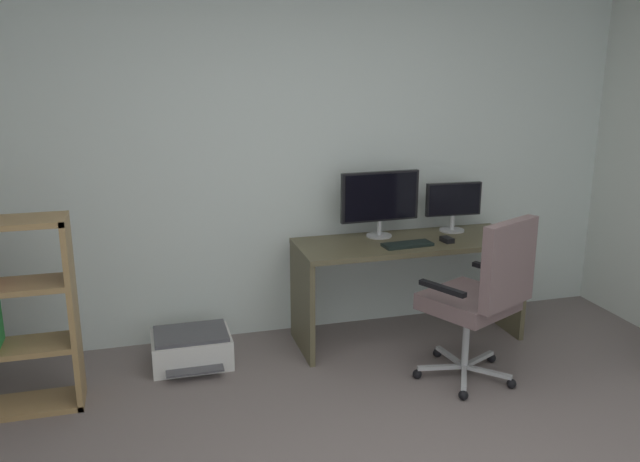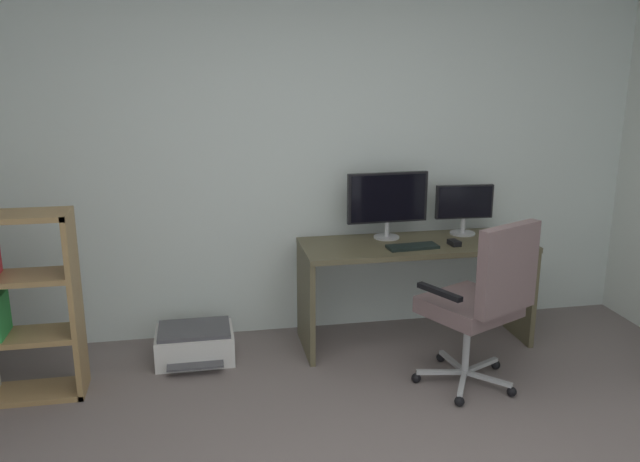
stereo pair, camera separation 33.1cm
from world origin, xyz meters
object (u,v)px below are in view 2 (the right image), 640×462
printer (195,344)px  keyboard (413,247)px  desk (415,268)px  office_chair (483,297)px  monitor_secondary (464,205)px  computer_mouse (454,243)px  monitor_main (388,200)px

printer → keyboard: bearing=-4.4°
desk → keyboard: 0.24m
office_chair → printer: (-1.68, 0.73, -0.48)m
desk → printer: size_ratio=3.10×
monitor_secondary → computer_mouse: monitor_secondary is taller
desk → computer_mouse: bearing=-25.6°
desk → office_chair: 0.76m
desk → office_chair: size_ratio=1.48×
desk → monitor_secondary: size_ratio=3.79×
desk → printer: bearing=-179.5°
monitor_main → monitor_secondary: bearing=0.0°
computer_mouse → office_chair: size_ratio=0.09×
keyboard → office_chair: size_ratio=0.32×
monitor_main → office_chair: monitor_main is taller
keyboard → office_chair: 0.67m
monitor_main → office_chair: size_ratio=0.54×
office_chair → printer: office_chair is taller
monitor_secondary → desk: bearing=-159.3°
monitor_main → keyboard: monitor_main is taller
monitor_secondary → printer: size_ratio=0.82×
desk → computer_mouse: (0.23, -0.11, 0.20)m
monitor_secondary → keyboard: (-0.47, -0.28, -0.20)m
computer_mouse → printer: (-1.75, 0.10, -0.63)m
monitor_main → keyboard: 0.39m
keyboard → printer: 1.59m
monitor_secondary → printer: (-1.92, -0.17, -0.83)m
office_chair → computer_mouse: bearing=83.7°
computer_mouse → printer: bearing=169.9°
computer_mouse → desk: bearing=147.5°
keyboard → computer_mouse: (0.30, 0.01, 0.01)m
monitor_main → printer: size_ratio=1.13×
desk → monitor_main: monitor_main is taller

